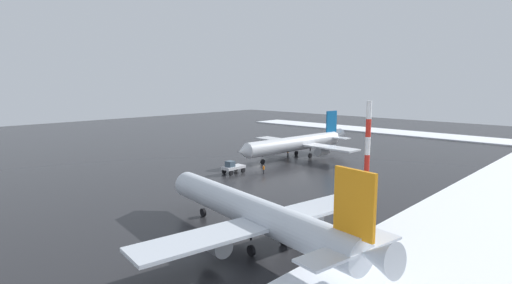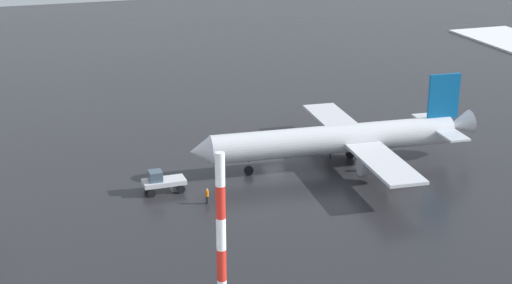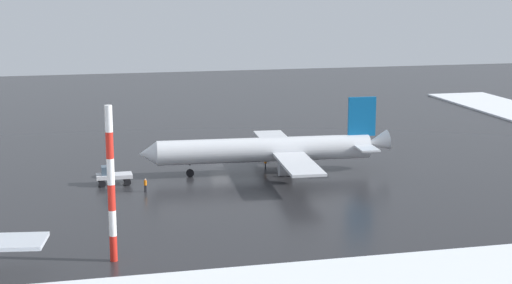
% 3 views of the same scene
% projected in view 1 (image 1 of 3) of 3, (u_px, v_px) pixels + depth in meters
% --- Properties ---
extents(ground_plane, '(240.00, 240.00, 0.00)m').
position_uv_depth(ground_plane, '(258.00, 157.00, 93.64)').
color(ground_plane, '#232326').
extents(snow_bank_far, '(152.00, 16.00, 0.35)m').
position_uv_depth(snow_bank_far, '(502.00, 199.00, 59.40)').
color(snow_bank_far, white).
rests_on(snow_bank_far, ground_plane).
extents(snow_bank_right, '(14.00, 116.00, 0.35)m').
position_uv_depth(snow_bank_right, '(388.00, 132.00, 141.48)').
color(snow_bank_right, white).
rests_on(snow_bank_right, ground_plane).
extents(airplane_distant_tail, '(34.81, 28.88, 10.33)m').
position_uv_depth(airplane_distant_tail, '(297.00, 143.00, 92.50)').
color(airplane_distant_tail, silver).
rests_on(airplane_distant_tail, ground_plane).
extents(airplane_parked_portside, '(29.44, 35.30, 10.50)m').
position_uv_depth(airplane_parked_portside, '(256.00, 213.00, 42.70)').
color(airplane_parked_portside, silver).
rests_on(airplane_parked_portside, ground_plane).
extents(pushback_tug, '(4.63, 2.36, 2.50)m').
position_uv_depth(pushback_tug, '(233.00, 167.00, 76.73)').
color(pushback_tug, silver).
rests_on(pushback_tug, ground_plane).
extents(ground_crew_mid_apron, '(0.36, 0.36, 1.71)m').
position_uv_depth(ground_crew_mid_apron, '(264.00, 169.00, 76.39)').
color(ground_crew_mid_apron, black).
rests_on(ground_crew_mid_apron, ground_plane).
extents(ground_crew_near_tug, '(0.36, 0.36, 1.71)m').
position_uv_depth(ground_crew_near_tug, '(288.00, 152.00, 94.68)').
color(ground_crew_near_tug, black).
rests_on(ground_crew_near_tug, ground_plane).
extents(antenna_mast, '(0.70, 0.70, 14.88)m').
position_uv_depth(antenna_mast, '(367.00, 155.00, 55.07)').
color(antenna_mast, red).
rests_on(antenna_mast, ground_plane).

